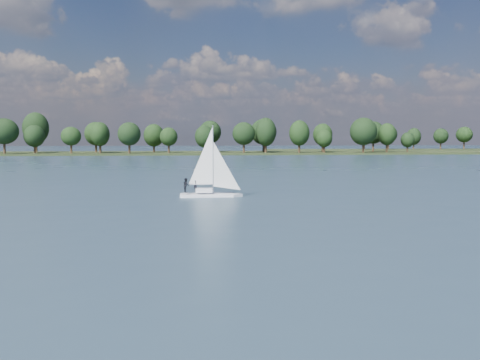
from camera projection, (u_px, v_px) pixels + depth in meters
The scene contains 5 objects.
ground at pixel (156, 169), 112.57m from camera, with size 700.00×700.00×0.00m, color #233342.
far_shore at pixel (170, 154), 223.62m from camera, with size 660.00×40.00×1.50m, color black.
far_shore_back at pixel (471, 150), 287.74m from camera, with size 220.00×30.00×1.40m, color black.
sailboat at pixel (207, 176), 59.72m from camera, with size 6.39×1.86×8.37m.
treeline at pixel (167, 134), 220.09m from camera, with size 562.80×73.81×18.51m.
Camera 1 is at (6.08, -13.64, 6.57)m, focal length 40.00 mm.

